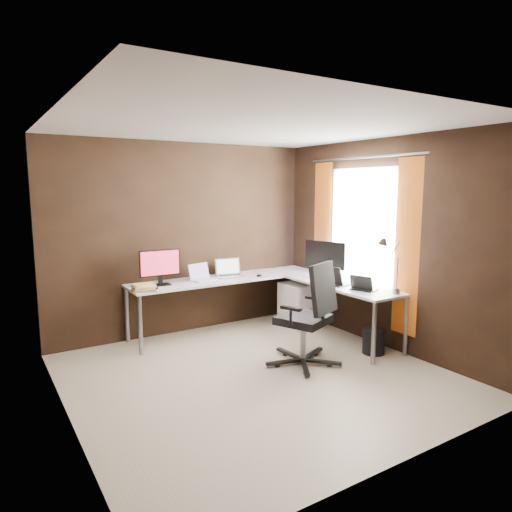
# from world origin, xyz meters

# --- Properties ---
(room) EXTENTS (3.60, 3.60, 2.50)m
(room) POSITION_xyz_m (0.34, 0.07, 1.28)
(room) COLOR tan
(room) RESTS_ON ground
(desk) EXTENTS (2.65, 2.25, 0.73)m
(desk) POSITION_xyz_m (0.84, 1.04, 0.68)
(desk) COLOR white
(desk) RESTS_ON ground
(drawer_pedestal) EXTENTS (0.42, 0.50, 0.60)m
(drawer_pedestal) POSITION_xyz_m (1.43, 1.15, 0.30)
(drawer_pedestal) COLOR white
(drawer_pedestal) RESTS_ON ground
(monitor_left) EXTENTS (0.51, 0.15, 0.44)m
(monitor_left) POSITION_xyz_m (-0.45, 1.51, 0.98)
(monitor_left) COLOR black
(monitor_left) RESTS_ON desk
(monitor_right) EXTENTS (0.23, 0.57, 0.49)m
(monitor_right) POSITION_xyz_m (1.58, 0.82, 1.01)
(monitor_right) COLOR black
(monitor_right) RESTS_ON desk
(laptop_white) EXTENTS (0.36, 0.29, 0.21)m
(laptop_white) POSITION_xyz_m (0.11, 1.53, 0.78)
(laptop_white) COLOR white
(laptop_white) RESTS_ON desk
(laptop_silver) EXTENTS (0.39, 0.31, 0.23)m
(laptop_silver) POSITION_xyz_m (0.54, 1.56, 0.78)
(laptop_silver) COLOR silver
(laptop_silver) RESTS_ON desk
(laptop_black_big) EXTENTS (0.31, 0.40, 0.24)m
(laptop_black_big) POSITION_xyz_m (1.37, 0.41, 0.78)
(laptop_black_big) COLOR black
(laptop_black_big) RESTS_ON desk
(laptop_black_small) EXTENTS (0.27, 0.32, 0.19)m
(laptop_black_small) POSITION_xyz_m (1.44, -0.02, 0.77)
(laptop_black_small) COLOR black
(laptop_black_small) RESTS_ON desk
(book_stack) EXTENTS (0.29, 0.24, 0.08)m
(book_stack) POSITION_xyz_m (-0.73, 1.31, 0.77)
(book_stack) COLOR #AC7C5C
(book_stack) RESTS_ON desk
(mouse_left) EXTENTS (0.09, 0.07, 0.03)m
(mouse_left) POSITION_xyz_m (-0.60, 1.30, 0.75)
(mouse_left) COLOR black
(mouse_left) RESTS_ON desk
(mouse_corner) EXTENTS (0.10, 0.08, 0.04)m
(mouse_corner) POSITION_xyz_m (0.86, 1.31, 0.75)
(mouse_corner) COLOR black
(mouse_corner) RESTS_ON desk
(desk_lamp) EXTENTS (0.20, 0.23, 0.63)m
(desk_lamp) POSITION_xyz_m (1.57, -0.29, 1.13)
(desk_lamp) COLOR slate
(desk_lamp) RESTS_ON desk
(office_chair) EXTENTS (0.64, 0.68, 1.14)m
(office_chair) POSITION_xyz_m (0.62, -0.02, 0.33)
(office_chair) COLOR black
(office_chair) RESTS_ON ground
(wastebasket) EXTENTS (0.26, 0.26, 0.30)m
(wastebasket) POSITION_xyz_m (1.50, -0.17, 0.15)
(wastebasket) COLOR black
(wastebasket) RESTS_ON ground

